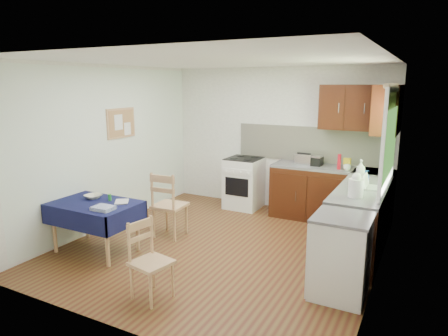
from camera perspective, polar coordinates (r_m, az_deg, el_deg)
The scene contains 33 objects.
floor at distance 5.63m, azimuth -0.30°, elevation -11.22°, with size 4.20×4.20×0.00m, color #532516.
ceiling at distance 5.18m, azimuth -0.33°, elevation 15.12°, with size 4.00×4.20×0.02m, color white.
wall_back at distance 7.16m, azimuth 7.58°, elevation 4.12°, with size 4.00×0.02×2.50m, color silver.
wall_front at distance 3.59m, azimuth -16.22°, elevation -4.12°, with size 4.00×0.02×2.50m, color silver.
wall_left at distance 6.43m, azimuth -16.30°, elevation 2.86°, with size 0.02×4.20×2.50m, color white.
wall_right at distance 4.69m, azimuth 21.83°, elevation -0.78°, with size 0.02×4.20×2.50m, color silver.
base_cabinets at distance 6.19m, azimuth 16.56°, elevation -5.31°, with size 1.90×2.30×0.86m.
worktop_back at distance 6.65m, azimuth 15.12°, elevation -0.03°, with size 1.90×0.60×0.04m, color #5F5E63.
worktop_right at distance 5.44m, azimuth 19.12°, elevation -2.92°, with size 0.60×1.70×0.04m, color #5F5E63.
worktop_corner at distance 6.55m, azimuth 20.66°, elevation -0.57°, with size 0.60×0.60×0.04m, color #5F5E63.
splashback at distance 6.96m, azimuth 12.56°, elevation 3.30°, with size 2.70×0.02×0.60m, color beige.
upper_cabinets at distance 6.44m, azimuth 19.75°, elevation 8.03°, with size 1.20×0.85×0.70m.
stove at distance 7.22m, azimuth 2.86°, elevation -2.11°, with size 0.60×0.61×0.92m.
window at distance 5.32m, azimuth 22.67°, elevation 4.96°, with size 0.04×1.48×1.26m.
fridge at distance 4.45m, azimuth 16.32°, elevation -12.01°, with size 0.58×0.60×0.89m.
corkboard at distance 6.59m, azimuth -14.48°, elevation 6.22°, with size 0.04×0.62×0.47m.
dining_table at distance 5.57m, azimuth -17.97°, elevation -5.75°, with size 1.13×0.77×0.68m.
chair_far at distance 5.86m, azimuth -8.01°, elevation -4.97°, with size 0.46×0.46×0.98m.
chair_near at distance 4.32m, azimuth -10.72°, elevation -12.47°, with size 0.44×0.44×0.84m.
toaster at distance 6.69m, azimuth 11.32°, elevation 1.22°, with size 0.27×0.16×0.20m.
sandwich_press at distance 6.73m, azimuth 12.63°, elevation 1.13°, with size 0.29×0.25×0.17m.
sauce_bottle at distance 6.48m, azimuth 16.12°, elevation 0.86°, with size 0.05×0.05×0.24m, color red.
yellow_packet at distance 6.68m, azimuth 17.17°, elevation 0.72°, with size 0.11×0.07×0.15m, color gold.
dish_rack at distance 5.45m, azimuth 19.55°, elevation -2.45°, with size 0.38×0.29×0.18m.
kettle at distance 4.95m, azimuth 18.34°, elevation -2.50°, with size 0.17×0.17×0.29m.
cup at distance 6.47m, azimuth 17.14°, elevation 0.10°, with size 0.11×0.11×0.09m, color white.
soap_bottle_a at distance 5.61m, azimuth 18.91°, elevation -0.53°, with size 0.13×0.13×0.33m, color white.
soap_bottle_b at distance 5.64m, azimuth 19.54°, elevation -1.24°, with size 0.08×0.09×0.19m, color blue.
soap_bottle_c at distance 5.24m, azimuth 18.26°, elevation -2.14°, with size 0.15×0.15×0.19m, color #258939.
plate_bowl at distance 5.73m, azimuth -18.20°, elevation -3.89°, with size 0.22×0.22×0.05m, color beige.
book at distance 5.45m, azimuth -15.28°, elevation -4.72°, with size 0.17×0.23×0.02m, color white.
spice_jar at distance 5.55m, azimuth -16.00°, elevation -4.07°, with size 0.04×0.04×0.09m, color #258931.
tea_towel at distance 5.18m, azimuth -16.87°, elevation -5.50°, with size 0.26×0.20×0.05m, color navy.
Camera 1 is at (2.42, -4.57, 2.22)m, focal length 32.00 mm.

